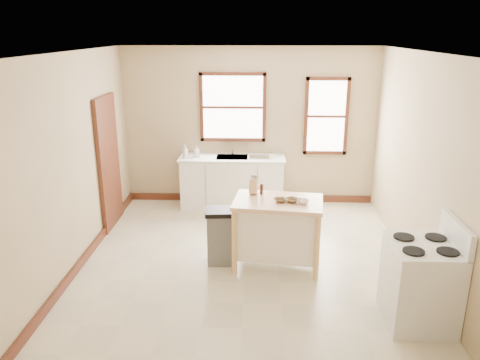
% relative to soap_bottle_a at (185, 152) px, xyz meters
% --- Properties ---
extents(floor, '(5.00, 5.00, 0.00)m').
position_rel_soap_bottle_a_xyz_m(floor, '(1.11, -2.10, -1.03)').
color(floor, beige).
rests_on(floor, ground).
extents(ceiling, '(5.00, 5.00, 0.00)m').
position_rel_soap_bottle_a_xyz_m(ceiling, '(1.11, -2.10, 1.77)').
color(ceiling, white).
rests_on(ceiling, ground).
extents(wall_back, '(4.50, 0.04, 2.80)m').
position_rel_soap_bottle_a_xyz_m(wall_back, '(1.11, 0.40, 0.37)').
color(wall_back, tan).
rests_on(wall_back, ground).
extents(wall_left, '(0.04, 5.00, 2.80)m').
position_rel_soap_bottle_a_xyz_m(wall_left, '(-1.14, -2.10, 0.37)').
color(wall_left, tan).
rests_on(wall_left, ground).
extents(wall_right, '(0.04, 5.00, 2.80)m').
position_rel_soap_bottle_a_xyz_m(wall_right, '(3.36, -2.10, 0.37)').
color(wall_right, tan).
rests_on(wall_right, ground).
extents(window_main, '(1.17, 0.06, 1.22)m').
position_rel_soap_bottle_a_xyz_m(window_main, '(0.81, 0.38, 0.72)').
color(window_main, '#422212').
rests_on(window_main, wall_back).
extents(window_side, '(0.77, 0.06, 1.37)m').
position_rel_soap_bottle_a_xyz_m(window_side, '(2.46, 0.38, 0.57)').
color(window_side, '#422212').
rests_on(window_side, wall_back).
extents(door_left, '(0.06, 0.90, 2.10)m').
position_rel_soap_bottle_a_xyz_m(door_left, '(-1.10, -0.80, 0.02)').
color(door_left, '#422212').
rests_on(door_left, ground).
extents(baseboard_back, '(4.50, 0.04, 0.12)m').
position_rel_soap_bottle_a_xyz_m(baseboard_back, '(1.11, 0.37, -0.97)').
color(baseboard_back, '#422212').
rests_on(baseboard_back, ground).
extents(baseboard_left, '(0.04, 5.00, 0.12)m').
position_rel_soap_bottle_a_xyz_m(baseboard_left, '(-1.11, -2.10, -0.97)').
color(baseboard_left, '#422212').
rests_on(baseboard_left, ground).
extents(sink_counter, '(1.86, 0.62, 0.92)m').
position_rel_soap_bottle_a_xyz_m(sink_counter, '(0.81, 0.10, -0.57)').
color(sink_counter, white).
rests_on(sink_counter, ground).
extents(faucet, '(0.03, 0.03, 0.22)m').
position_rel_soap_bottle_a_xyz_m(faucet, '(0.81, 0.28, -0.00)').
color(faucet, silver).
rests_on(faucet, sink_counter).
extents(soap_bottle_a, '(0.11, 0.11, 0.23)m').
position_rel_soap_bottle_a_xyz_m(soap_bottle_a, '(0.00, 0.00, 0.00)').
color(soap_bottle_a, '#B2B2B2').
rests_on(soap_bottle_a, sink_counter).
extents(soap_bottle_b, '(0.11, 0.11, 0.20)m').
position_rel_soap_bottle_a_xyz_m(soap_bottle_b, '(0.19, 0.08, -0.02)').
color(soap_bottle_b, '#B2B2B2').
rests_on(soap_bottle_b, sink_counter).
extents(dish_rack, '(0.43, 0.36, 0.09)m').
position_rel_soap_bottle_a_xyz_m(dish_rack, '(1.29, 0.05, -0.07)').
color(dish_rack, silver).
rests_on(dish_rack, sink_counter).
extents(kitchen_island, '(1.23, 0.87, 0.94)m').
position_rel_soap_bottle_a_xyz_m(kitchen_island, '(1.54, -2.13, -0.56)').
color(kitchen_island, '#FEC595').
rests_on(kitchen_island, ground).
extents(knife_block, '(0.12, 0.12, 0.20)m').
position_rel_soap_bottle_a_xyz_m(knife_block, '(1.21, -1.89, 0.01)').
color(knife_block, tan).
rests_on(knife_block, kitchen_island).
extents(pepper_grinder, '(0.05, 0.05, 0.15)m').
position_rel_soap_bottle_a_xyz_m(pepper_grinder, '(1.32, -1.90, -0.02)').
color(pepper_grinder, '#3D1C10').
rests_on(pepper_grinder, kitchen_island).
extents(bowl_a, '(0.21, 0.21, 0.04)m').
position_rel_soap_bottle_a_xyz_m(bowl_a, '(1.56, -2.18, -0.07)').
color(bowl_a, brown).
rests_on(bowl_a, kitchen_island).
extents(bowl_b, '(0.25, 0.25, 0.04)m').
position_rel_soap_bottle_a_xyz_m(bowl_b, '(1.71, -2.18, -0.07)').
color(bowl_b, brown).
rests_on(bowl_b, kitchen_island).
extents(bowl_c, '(0.17, 0.17, 0.05)m').
position_rel_soap_bottle_a_xyz_m(bowl_c, '(1.84, -2.23, -0.07)').
color(bowl_c, white).
rests_on(bowl_c, kitchen_island).
extents(trash_bin, '(0.42, 0.36, 0.77)m').
position_rel_soap_bottle_a_xyz_m(trash_bin, '(0.77, -2.07, -0.65)').
color(trash_bin, slate).
rests_on(trash_bin, ground).
extents(gas_stove, '(0.74, 0.75, 1.19)m').
position_rel_soap_bottle_a_xyz_m(gas_stove, '(3.01, -3.35, -0.44)').
color(gas_stove, silver).
rests_on(gas_stove, ground).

